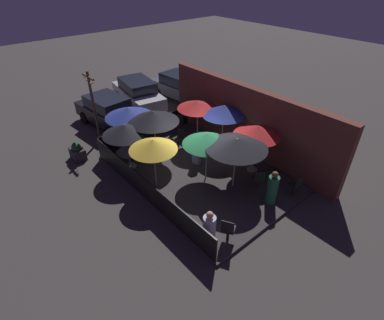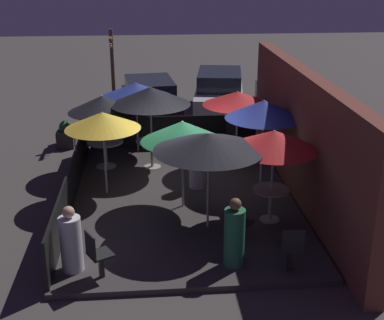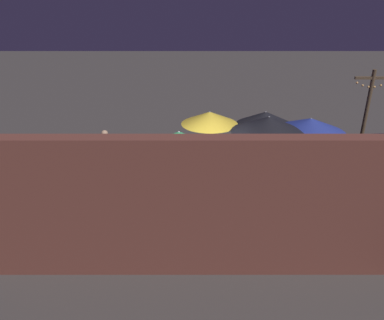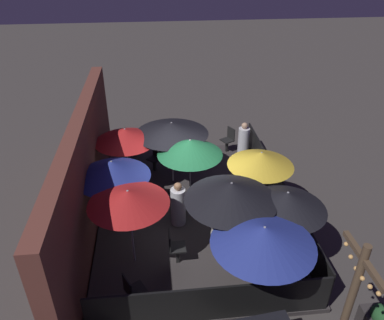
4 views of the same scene
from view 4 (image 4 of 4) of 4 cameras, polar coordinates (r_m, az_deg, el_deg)
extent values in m
plane|color=#423D3A|center=(11.27, -0.14, -7.90)|extent=(60.00, 60.00, 0.00)
cube|color=#383333|center=(11.23, -0.14, -7.66)|extent=(7.61, 5.28, 0.12)
cube|color=brown|center=(10.51, -15.91, -2.00)|extent=(9.21, 0.36, 3.11)
cube|color=black|center=(11.42, 12.95, -4.49)|extent=(7.41, 0.05, 0.95)
cube|color=black|center=(8.20, 2.82, -21.05)|extent=(0.05, 5.08, 0.95)
cylinder|color=#B2B2B7|center=(11.74, -9.79, 0.16)|extent=(0.05, 0.05, 2.07)
cone|color=red|center=(11.35, -10.15, 3.77)|extent=(1.88, 1.88, 0.41)
cylinder|color=#B2B2B7|center=(9.01, 5.68, -9.43)|extent=(0.05, 0.05, 2.25)
cone|color=black|center=(8.46, 5.98, -4.80)|extent=(2.13, 2.13, 0.47)
cylinder|color=#B2B2B7|center=(9.28, 13.65, -9.85)|extent=(0.05, 0.05, 2.01)
cone|color=black|center=(8.81, 14.27, -5.96)|extent=(1.86, 1.86, 0.44)
cylinder|color=#B2B2B7|center=(11.87, -3.02, 1.11)|extent=(0.05, 0.05, 2.11)
cone|color=black|center=(11.47, -3.14, 4.89)|extent=(2.28, 2.28, 0.37)
cylinder|color=#B2B2B7|center=(11.00, -0.31, -1.65)|extent=(0.05, 0.05, 2.05)
cone|color=#1E6B3D|center=(10.59, -0.32, 1.98)|extent=(1.88, 1.88, 0.46)
cylinder|color=#B2B2B7|center=(10.57, 10.06, -3.68)|extent=(0.05, 0.05, 2.05)
cone|color=gold|center=(10.14, 10.48, 0.18)|extent=(1.79, 1.79, 0.40)
cylinder|color=#B2B2B7|center=(10.02, -11.54, -5.54)|extent=(0.05, 0.05, 2.18)
cone|color=#283893|center=(9.54, -12.07, -1.34)|extent=(1.91, 1.91, 0.45)
cylinder|color=#B2B2B7|center=(8.22, 10.31, -15.51)|extent=(0.05, 0.05, 2.08)
cone|color=#283893|center=(7.66, 10.88, -11.22)|extent=(2.13, 2.13, 0.43)
cylinder|color=#B2B2B7|center=(9.04, -9.23, -10.10)|extent=(0.05, 0.05, 2.12)
cone|color=red|center=(8.50, -9.71, -5.60)|extent=(1.87, 1.87, 0.36)
cylinder|color=#9E998E|center=(12.28, -9.37, -3.95)|extent=(0.44, 0.44, 0.02)
cylinder|color=#9E998E|center=(12.09, -9.51, -2.61)|extent=(0.08, 0.08, 0.71)
cylinder|color=#9E998E|center=(11.90, -9.66, -1.10)|extent=(0.80, 0.80, 0.04)
cylinder|color=#9E998E|center=(9.76, 5.33, -14.45)|extent=(0.47, 0.47, 0.02)
cylinder|color=#9E998E|center=(9.51, 5.44, -12.92)|extent=(0.08, 0.08, 0.74)
cylinder|color=#9E998E|center=(9.25, 5.56, -11.18)|extent=(0.86, 0.86, 0.04)
cylinder|color=#9E998E|center=(9.95, 12.94, -14.23)|extent=(0.54, 0.54, 0.02)
cylinder|color=#9E998E|center=(9.71, 13.18, -12.79)|extent=(0.08, 0.08, 0.70)
cylinder|color=#9E998E|center=(9.47, 13.44, -11.15)|extent=(0.99, 0.99, 0.04)
cube|color=black|center=(8.69, -8.40, -20.07)|extent=(0.11, 0.11, 0.44)
cube|color=black|center=(8.51, -8.53, -19.05)|extent=(0.54, 0.54, 0.04)
cube|color=black|center=(8.29, -9.82, -18.45)|extent=(0.37, 0.22, 0.44)
cube|color=black|center=(9.46, -2.21, -14.25)|extent=(0.08, 0.08, 0.46)
cube|color=black|center=(9.28, -2.24, -13.14)|extent=(0.41, 0.41, 0.04)
cube|color=black|center=(9.11, -3.42, -12.14)|extent=(0.40, 0.04, 0.44)
cube|color=black|center=(14.05, 5.31, 2.13)|extent=(0.11, 0.11, 0.45)
cube|color=black|center=(13.94, 5.36, 3.01)|extent=(0.54, 0.54, 0.04)
cube|color=black|center=(13.94, 5.97, 4.08)|extent=(0.36, 0.22, 0.44)
cube|color=black|center=(13.89, -8.77, 1.53)|extent=(0.08, 0.08, 0.45)
cube|color=black|center=(13.77, -8.85, 2.43)|extent=(0.42, 0.42, 0.04)
cube|color=black|center=(13.82, -8.88, 3.65)|extent=(0.05, 0.40, 0.44)
cube|color=black|center=(12.92, -5.72, -0.71)|extent=(0.11, 0.11, 0.43)
cube|color=black|center=(12.80, -5.78, 0.18)|extent=(0.56, 0.56, 0.04)
cube|color=black|center=(12.79, -5.31, 1.44)|extent=(0.29, 0.32, 0.44)
cylinder|color=silver|center=(13.77, 7.84, 2.78)|extent=(0.43, 0.43, 1.07)
sphere|color=tan|center=(13.48, 8.03, 5.20)|extent=(0.22, 0.22, 0.22)
cylinder|color=#236642|center=(13.46, -4.71, 2.50)|extent=(0.55, 0.55, 1.15)
sphere|color=brown|center=(13.16, -4.84, 5.14)|extent=(0.22, 0.22, 0.22)
cylinder|color=silver|center=(10.37, -2.11, -7.09)|extent=(0.52, 0.52, 1.12)
sphere|color=#9E704C|center=(9.97, -2.19, -4.05)|extent=(0.21, 0.21, 0.21)
ellipsoid|color=#235128|center=(8.85, 26.96, -20.40)|extent=(0.49, 0.39, 0.44)
cube|color=brown|center=(5.83, 24.70, -13.60)|extent=(1.10, 0.08, 0.08)
sphere|color=#F4B260|center=(5.68, 26.58, -17.75)|extent=(0.07, 0.07, 0.07)
sphere|color=#F4B260|center=(5.83, 25.49, -17.02)|extent=(0.07, 0.07, 0.07)
sphere|color=#F4B260|center=(5.96, 24.54, -16.10)|extent=(0.07, 0.07, 0.07)
sphere|color=#F4B260|center=(6.07, 23.72, -14.90)|extent=(0.07, 0.07, 0.07)
sphere|color=#F4B260|center=(6.15, 23.04, -13.43)|extent=(0.07, 0.07, 0.07)
sphere|color=#F4B260|center=(6.21, 22.44, -11.76)|extent=(0.07, 0.07, 0.07)
camera|label=1|loc=(18.02, 22.31, 30.38)|focal=28.00mm
camera|label=2|loc=(20.62, -1.57, 26.51)|focal=50.00mm
camera|label=3|loc=(12.36, -51.10, 13.16)|focal=35.00mm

